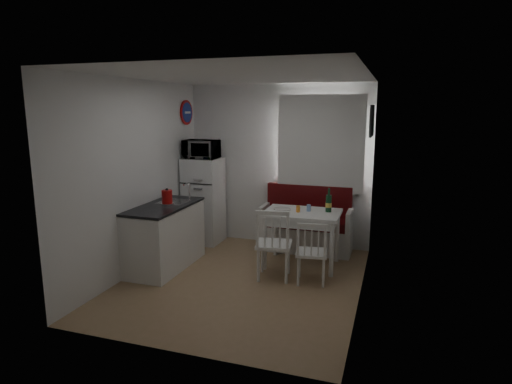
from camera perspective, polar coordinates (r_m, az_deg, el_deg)
floor at (r=5.70m, az=-1.89°, el=-11.78°), size 3.00×3.50×0.02m
ceiling at (r=5.27m, az=-2.08°, el=15.26°), size 3.00×3.50×0.02m
wall_back at (r=6.99m, az=2.97°, el=3.54°), size 3.00×0.02×2.60m
wall_front at (r=3.78m, az=-11.17°, el=-3.16°), size 3.00×0.02×2.60m
wall_left at (r=6.01m, az=-15.54°, el=1.92°), size 0.02×3.50×2.60m
wall_right at (r=5.03m, az=14.29°, el=0.25°), size 0.02×3.50×2.60m
window at (r=6.77m, az=8.69°, el=5.96°), size 1.22×0.06×1.47m
curtain at (r=6.70m, az=8.60°, el=6.33°), size 1.35×0.02×1.50m
kitchen_counter at (r=6.17m, az=-11.99°, el=-5.74°), size 0.62×1.32×1.16m
wall_sign at (r=7.18m, az=-9.20°, el=10.42°), size 0.03×0.40×0.40m
picture_frame at (r=6.05m, az=15.15°, el=9.14°), size 0.04×0.52×0.42m
bench at (r=6.84m, az=6.72°, el=-4.94°), size 1.42×0.55×1.02m
dining_table at (r=6.07m, az=6.17°, el=-3.43°), size 1.07×0.76×0.79m
chair_left at (r=5.53m, az=2.14°, el=-6.01°), size 0.51×0.49×0.51m
chair_right at (r=5.46m, az=7.26°, el=-7.20°), size 0.45×0.43×0.44m
fridge at (r=7.17m, az=-6.97°, el=-1.13°), size 0.57×0.57×1.42m
microwave at (r=6.99m, az=-7.30°, el=5.67°), size 0.54×0.36×0.30m
kettle at (r=6.01m, az=-11.77°, el=-0.66°), size 0.17×0.17×0.23m
wine_bottle at (r=6.04m, az=9.67°, el=-1.06°), size 0.09×0.09×0.34m
drinking_glass_orange at (r=6.00m, az=5.63°, el=-2.26°), size 0.06×0.06×0.09m
drinking_glass_blue at (r=6.07m, az=7.04°, el=-2.11°), size 0.06×0.06×0.10m
plate at (r=6.13m, az=3.49°, el=-2.29°), size 0.24×0.24×0.02m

